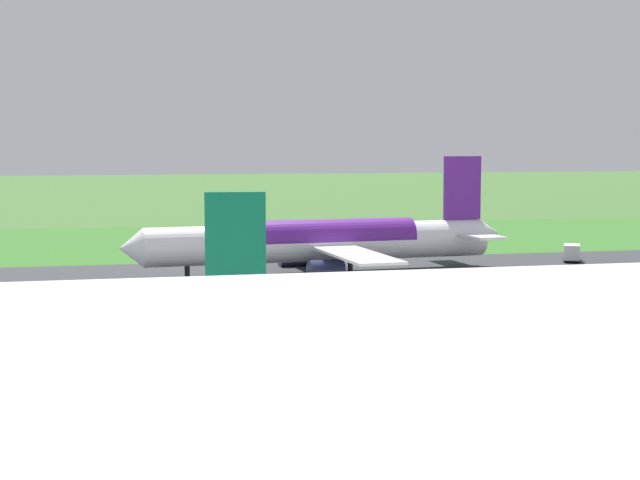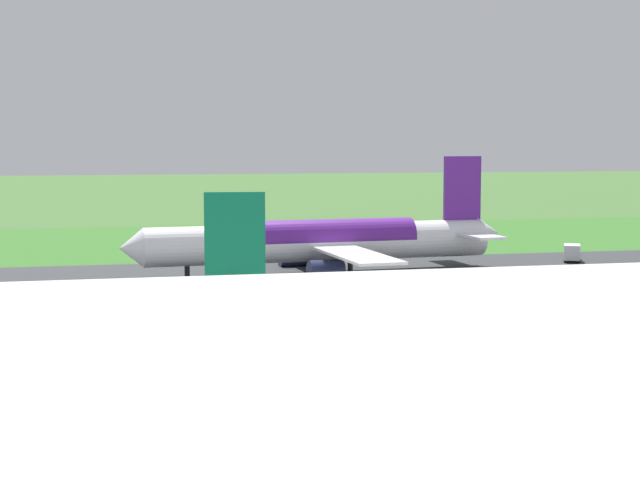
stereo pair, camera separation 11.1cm
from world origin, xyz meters
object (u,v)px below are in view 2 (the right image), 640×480
at_px(airliner_parked_mid, 455,311).
at_px(traffic_cone_orange, 208,243).
at_px(service_truck_baggage, 572,252).
at_px(airliner_main, 323,241).
at_px(no_stopping_sign, 248,235).

relative_size(airliner_parked_mid, traffic_cone_orange, 86.32).
distance_m(airliner_parked_mid, traffic_cone_orange, 93.56).
height_order(service_truck_baggage, traffic_cone_orange, service_truck_baggage).
xyz_separation_m(service_truck_baggage, traffic_cone_orange, (50.23, -36.65, -1.13)).
bearing_deg(traffic_cone_orange, airliner_main, 105.77).
height_order(no_stopping_sign, traffic_cone_orange, no_stopping_sign).
bearing_deg(no_stopping_sign, traffic_cone_orange, -27.05).
xyz_separation_m(airliner_parked_mid, traffic_cone_orange, (10.50, -92.91, -3.51)).
bearing_deg(traffic_cone_orange, airliner_parked_mid, 96.45).
bearing_deg(service_truck_baggage, airliner_parked_mid, 54.77).
bearing_deg(airliner_parked_mid, traffic_cone_orange, -83.55).
relative_size(airliner_parked_mid, service_truck_baggage, 7.66).
bearing_deg(airliner_parked_mid, no_stopping_sign, -87.46).
height_order(airliner_main, airliner_parked_mid, airliner_main).
bearing_deg(airliner_main, airliner_parked_mid, 89.12).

